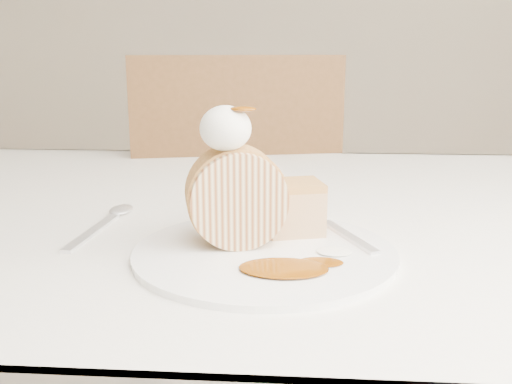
{
  "coord_description": "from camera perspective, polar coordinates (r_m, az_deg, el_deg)",
  "views": [
    {
      "loc": [
        0.04,
        -0.59,
        0.97
      ],
      "look_at": [
        0.0,
        0.0,
        0.82
      ],
      "focal_mm": 40.0,
      "sensor_mm": 36.0,
      "label": 1
    }
  ],
  "objects": [
    {
      "name": "spoon",
      "position": [
        0.72,
        -16.03,
        -3.86
      ],
      "size": [
        0.04,
        0.18,
        0.0
      ],
      "primitive_type": "cube",
      "rotation": [
        0.0,
        0.0,
        -0.07
      ],
      "color": "silver",
      "rests_on": "table"
    },
    {
      "name": "plate",
      "position": [
        0.62,
        0.86,
        -6.06
      ],
      "size": [
        0.35,
        0.35,
        0.01
      ],
      "primitive_type": "cylinder",
      "rotation": [
        0.0,
        0.0,
        0.26
      ],
      "color": "white",
      "rests_on": "table"
    },
    {
      "name": "whipped_cream",
      "position": [
        0.6,
        -3.07,
        6.38
      ],
      "size": [
        0.05,
        0.05,
        0.05
      ],
      "primitive_type": "ellipsoid",
      "color": "white",
      "rests_on": "roulade_slice"
    },
    {
      "name": "chair_far",
      "position": [
        1.39,
        -2.3,
        -3.66
      ],
      "size": [
        0.54,
        0.54,
        0.96
      ],
      "rotation": [
        0.0,
        0.0,
        3.37
      ],
      "color": "brown",
      "rests_on": "ground"
    },
    {
      "name": "cake_chunk",
      "position": [
        0.67,
        3.79,
        -1.86
      ],
      "size": [
        0.08,
        0.07,
        0.05
      ],
      "primitive_type": "cube",
      "rotation": [
        0.0,
        0.0,
        0.26
      ],
      "color": "tan",
      "rests_on": "plate"
    },
    {
      "name": "caramel_pool",
      "position": [
        0.56,
        2.77,
        -7.59
      ],
      "size": [
        0.1,
        0.08,
        0.0
      ],
      "primitive_type": null,
      "rotation": [
        0.0,
        0.0,
        0.26
      ],
      "color": "#6D3404",
      "rests_on": "plate"
    },
    {
      "name": "table",
      "position": [
        0.85,
        0.92,
        -7.25
      ],
      "size": [
        1.4,
        0.9,
        0.75
      ],
      "color": "white",
      "rests_on": "ground"
    },
    {
      "name": "caramel_drizzle",
      "position": [
        0.59,
        -1.28,
        8.9
      ],
      "size": [
        0.03,
        0.02,
        0.01
      ],
      "primitive_type": "ellipsoid",
      "color": "#6D3404",
      "rests_on": "whipped_cream"
    },
    {
      "name": "roulade_slice",
      "position": [
        0.62,
        -1.94,
        -0.53
      ],
      "size": [
        0.12,
        0.08,
        0.11
      ],
      "primitive_type": "cylinder",
      "rotation": [
        1.57,
        0.0,
        0.24
      ],
      "color": "beige",
      "rests_on": "plate"
    },
    {
      "name": "fork",
      "position": [
        0.66,
        9.24,
        -4.37
      ],
      "size": [
        0.09,
        0.16,
        0.0
      ],
      "primitive_type": "cube",
      "rotation": [
        0.0,
        0.0,
        0.4
      ],
      "color": "silver",
      "rests_on": "plate"
    }
  ]
}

